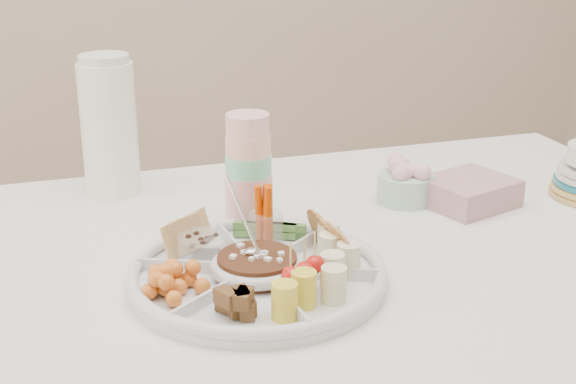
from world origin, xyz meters
name	(u,v)px	position (x,y,z in m)	size (l,w,h in m)	color
party_tray	(257,270)	(-0.11, -0.07, 0.78)	(0.38, 0.38, 0.04)	silver
bean_dip	(257,266)	(-0.11, -0.07, 0.79)	(0.12, 0.12, 0.04)	#552C1B
tortillas	(336,243)	(0.02, -0.05, 0.80)	(0.09, 0.09, 0.05)	olive
carrot_cucumber	(268,212)	(-0.06, 0.05, 0.82)	(0.11, 0.11, 0.10)	#D04200
pita_raisins	(192,236)	(-0.19, 0.04, 0.80)	(0.11, 0.11, 0.06)	#E9A056
cherries	(172,278)	(-0.24, -0.08, 0.79)	(0.11, 0.11, 0.04)	#D65611
granola_chunks	(243,304)	(-0.16, -0.19, 0.79)	(0.09, 0.09, 0.04)	brown
banana_tomato	(331,271)	(-0.04, -0.17, 0.82)	(0.12, 0.12, 0.10)	#FFD673
cup_stack	(248,168)	(-0.07, 0.14, 0.87)	(0.08, 0.08, 0.22)	silver
thermos	(109,124)	(-0.27, 0.40, 0.90)	(0.11, 0.11, 0.27)	white
flower_bowl	(406,181)	(0.25, 0.18, 0.80)	(0.11, 0.11, 0.08)	silver
napkin_stack	(469,192)	(0.35, 0.13, 0.78)	(0.15, 0.13, 0.05)	#B5868B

